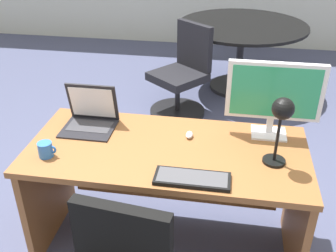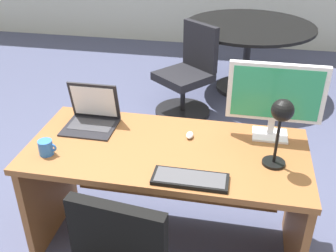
# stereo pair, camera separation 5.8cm
# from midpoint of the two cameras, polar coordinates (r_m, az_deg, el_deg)

# --- Properties ---
(ground) EXTENTS (12.00, 12.00, 0.00)m
(ground) POSITION_cam_midpoint_polar(r_m,az_deg,el_deg) (3.87, 3.11, -0.28)
(ground) COLOR #474C6B
(desk) EXTENTS (1.56, 0.73, 0.73)m
(desk) POSITION_cam_midpoint_polar(r_m,az_deg,el_deg) (2.38, -0.66, -6.88)
(desk) COLOR brown
(desk) RESTS_ON ground
(monitor) EXTENTS (0.53, 0.16, 0.45)m
(monitor) POSITION_cam_midpoint_polar(r_m,az_deg,el_deg) (2.29, 14.24, 4.46)
(monitor) COLOR silver
(monitor) RESTS_ON desk
(laptop) EXTENTS (0.31, 0.27, 0.26)m
(laptop) POSITION_cam_midpoint_polar(r_m,az_deg,el_deg) (2.46, -11.62, 1.79)
(laptop) COLOR black
(laptop) RESTS_ON desk
(keyboard) EXTENTS (0.38, 0.14, 0.02)m
(keyboard) POSITION_cam_midpoint_polar(r_m,az_deg,el_deg) (1.98, 2.63, -7.52)
(keyboard) COLOR black
(keyboard) RESTS_ON desk
(mouse) EXTENTS (0.04, 0.07, 0.03)m
(mouse) POSITION_cam_midpoint_polar(r_m,az_deg,el_deg) (2.31, 2.34, -1.27)
(mouse) COLOR silver
(mouse) RESTS_ON desk
(desk_lamp) EXTENTS (0.12, 0.14, 0.39)m
(desk_lamp) POSITION_cam_midpoint_polar(r_m,az_deg,el_deg) (2.01, 15.11, 1.18)
(desk_lamp) COLOR black
(desk_lamp) RESTS_ON desk
(coffee_mug) EXTENTS (0.10, 0.08, 0.08)m
(coffee_mug) POSITION_cam_midpoint_polar(r_m,az_deg,el_deg) (2.24, -17.78, -3.23)
(coffee_mug) COLOR blue
(coffee_mug) RESTS_ON desk
(meeting_table) EXTENTS (1.40, 1.40, 0.76)m
(meeting_table) POSITION_cam_midpoint_polar(r_m,az_deg,el_deg) (4.56, 10.04, 11.99)
(meeting_table) COLOR black
(meeting_table) RESTS_ON ground
(meeting_chair_near) EXTENTS (0.65, 0.65, 0.90)m
(meeting_chair_near) POSITION_cam_midpoint_polar(r_m,az_deg,el_deg) (4.02, 1.62, 6.71)
(meeting_chair_near) COLOR black
(meeting_chair_near) RESTS_ON ground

